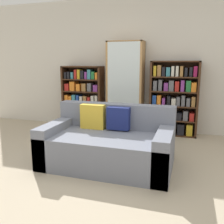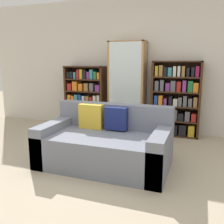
# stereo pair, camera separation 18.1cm
# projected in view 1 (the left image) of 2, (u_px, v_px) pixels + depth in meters

# --- Properties ---
(ground_plane) EXTENTS (16.00, 16.00, 0.00)m
(ground_plane) POSITION_uv_depth(u_px,v_px,m) (91.00, 180.00, 3.05)
(ground_plane) COLOR tan
(wall_back) EXTENTS (7.16, 0.06, 2.70)m
(wall_back) POSITION_uv_depth(u_px,v_px,m) (137.00, 65.00, 5.14)
(wall_back) COLOR beige
(wall_back) RESTS_ON ground
(couch) EXTENTS (1.75, 0.99, 0.81)m
(couch) POSITION_uv_depth(u_px,v_px,m) (108.00, 144.00, 3.48)
(couch) COLOR slate
(couch) RESTS_ON ground
(bookshelf_left) EXTENTS (0.89, 0.32, 1.33)m
(bookshelf_left) POSITION_uv_depth(u_px,v_px,m) (83.00, 98.00, 5.43)
(bookshelf_left) COLOR #3D2314
(bookshelf_left) RESTS_ON ground
(display_cabinet) EXTENTS (0.72, 0.36, 1.82)m
(display_cabinet) POSITION_uv_depth(u_px,v_px,m) (126.00, 88.00, 5.07)
(display_cabinet) COLOR #AD7F4C
(display_cabinet) RESTS_ON ground
(bookshelf_right) EXTENTS (0.92, 0.32, 1.44)m
(bookshelf_right) POSITION_uv_depth(u_px,v_px,m) (174.00, 100.00, 4.85)
(bookshelf_right) COLOR #3D2314
(bookshelf_right) RESTS_ON ground
(wine_bottle) EXTENTS (0.08, 0.08, 0.40)m
(wine_bottle) POSITION_uv_depth(u_px,v_px,m) (133.00, 137.00, 4.22)
(wine_bottle) COLOR #143819
(wine_bottle) RESTS_ON ground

